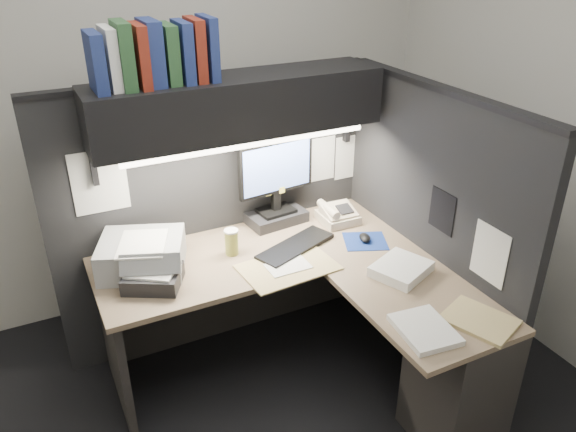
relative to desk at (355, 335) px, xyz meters
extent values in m
plane|color=black|center=(-0.43, 0.00, -0.44)|extent=(3.50, 3.50, 0.00)
cube|color=silver|center=(-0.43, 1.50, 0.91)|extent=(3.50, 0.04, 2.70)
cube|color=silver|center=(1.32, 0.00, 0.91)|extent=(0.04, 3.00, 2.70)
cube|color=black|center=(-0.40, 0.93, 0.36)|extent=(1.90, 0.06, 1.60)
cube|color=black|center=(0.55, 0.18, 0.36)|extent=(0.06, 1.50, 1.60)
cube|color=#847054|center=(-0.33, 0.56, 0.27)|extent=(1.70, 0.68, 0.03)
cube|color=#847054|center=(0.22, -0.20, 0.27)|extent=(0.60, 0.85, 0.03)
cube|color=#282524|center=(-0.33, 0.86, -0.09)|extent=(1.61, 0.02, 0.70)
cube|color=#282524|center=(-1.13, 0.56, -0.09)|extent=(0.04, 0.61, 0.70)
cube|color=#282524|center=(0.32, -0.43, -0.09)|extent=(0.38, 0.40, 0.70)
cube|color=black|center=(-0.30, 0.75, 1.06)|extent=(1.55, 0.34, 0.30)
cylinder|color=white|center=(-0.30, 0.61, 0.89)|extent=(1.32, 0.04, 0.04)
cube|color=black|center=(-0.06, 0.82, 0.32)|extent=(0.37, 0.25, 0.07)
cube|color=black|center=(-0.06, 0.82, 0.43)|extent=(0.05, 0.04, 0.12)
cube|color=black|center=(-0.06, 0.82, 0.65)|extent=(0.48, 0.09, 0.32)
cube|color=#698AE6|center=(-0.06, 0.80, 0.65)|extent=(0.44, 0.05, 0.28)
cube|color=black|center=(-0.10, 0.49, 0.30)|extent=(0.51, 0.33, 0.02)
cube|color=navy|center=(0.29, 0.38, 0.29)|extent=(0.30, 0.29, 0.00)
ellipsoid|color=black|center=(0.29, 0.38, 0.31)|extent=(0.09, 0.11, 0.04)
cube|color=beige|center=(0.28, 0.66, 0.33)|extent=(0.21, 0.22, 0.09)
cylinder|color=#BFB74C|center=(-0.44, 0.59, 0.35)|extent=(0.09, 0.09, 0.14)
cube|color=#989B9E|center=(-0.90, 0.65, 0.37)|extent=(0.52, 0.48, 0.17)
cube|color=black|center=(-0.90, 0.48, 0.33)|extent=(0.34, 0.32, 0.08)
cube|color=tan|center=(-0.23, 0.32, 0.29)|extent=(0.51, 0.35, 0.01)
cube|color=white|center=(0.27, 0.02, 0.31)|extent=(0.35, 0.33, 0.05)
cube|color=white|center=(0.08, -0.42, 0.30)|extent=(0.25, 0.30, 0.03)
cube|color=tan|center=(0.35, -0.47, 0.30)|extent=(0.33, 0.37, 0.02)
cube|color=navy|center=(-0.98, 0.74, 1.34)|extent=(0.06, 0.22, 0.26)
cube|color=white|center=(-0.91, 0.77, 1.34)|extent=(0.05, 0.22, 0.28)
cube|color=#264D2A|center=(-0.85, 0.75, 1.36)|extent=(0.06, 0.22, 0.30)
cube|color=maroon|center=(-0.78, 0.74, 1.35)|extent=(0.05, 0.22, 0.28)
cube|color=navy|center=(-0.72, 0.76, 1.36)|extent=(0.07, 0.22, 0.30)
cube|color=#264D2A|center=(-0.64, 0.77, 1.34)|extent=(0.06, 0.22, 0.27)
cube|color=navy|center=(-0.57, 0.75, 1.35)|extent=(0.05, 0.22, 0.28)
cube|color=maroon|center=(-0.51, 0.76, 1.35)|extent=(0.05, 0.22, 0.29)
cube|color=navy|center=(-0.45, 0.75, 1.36)|extent=(0.04, 0.22, 0.30)
cube|color=white|center=(0.27, 0.90, 0.61)|extent=(0.21, 0.00, 0.28)
cube|color=white|center=(0.49, 0.90, 0.59)|extent=(0.21, 0.00, 0.28)
cube|color=white|center=(-1.03, 0.90, 0.71)|extent=(0.28, 0.00, 0.34)
cube|color=black|center=(0.52, 0.05, 0.58)|extent=(0.00, 0.18, 0.22)
cube|color=white|center=(0.52, -0.30, 0.51)|extent=(0.00, 0.21, 0.28)
camera|label=1|loc=(-1.33, -1.91, 1.86)|focal=35.00mm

